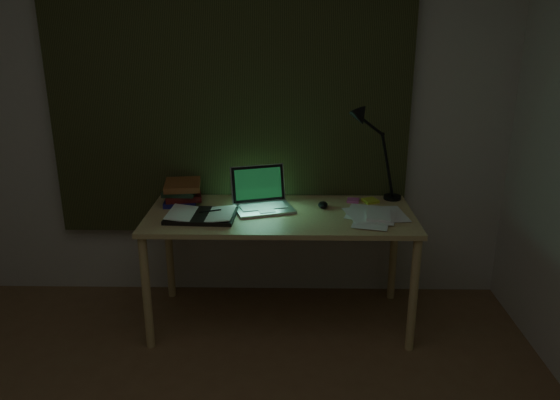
{
  "coord_description": "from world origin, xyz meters",
  "views": [
    {
      "loc": [
        0.36,
        -1.37,
        1.77
      ],
      "look_at": [
        0.32,
        1.46,
        0.82
      ],
      "focal_mm": 35.0,
      "sensor_mm": 36.0,
      "label": 1
    }
  ],
  "objects_px": {
    "desk": "(280,268)",
    "open_textbook": "(201,215)",
    "laptop": "(264,191)",
    "desk_lamp": "(395,153)",
    "book_stack": "(182,192)",
    "loose_papers": "(370,215)"
  },
  "relations": [
    {
      "from": "desk_lamp",
      "to": "laptop",
      "type": "bearing_deg",
      "value": -178.49
    },
    {
      "from": "desk",
      "to": "loose_papers",
      "type": "distance_m",
      "value": 0.62
    },
    {
      "from": "laptop",
      "to": "desk_lamp",
      "type": "distance_m",
      "value": 0.84
    },
    {
      "from": "open_textbook",
      "to": "loose_papers",
      "type": "bearing_deg",
      "value": 5.11
    },
    {
      "from": "desk",
      "to": "open_textbook",
      "type": "xyz_separation_m",
      "value": [
        -0.44,
        -0.08,
        0.37
      ]
    },
    {
      "from": "open_textbook",
      "to": "book_stack",
      "type": "height_order",
      "value": "book_stack"
    },
    {
      "from": "book_stack",
      "to": "desk_lamp",
      "type": "distance_m",
      "value": 1.31
    },
    {
      "from": "open_textbook",
      "to": "book_stack",
      "type": "xyz_separation_m",
      "value": [
        -0.16,
        0.27,
        0.05
      ]
    },
    {
      "from": "desk",
      "to": "book_stack",
      "type": "distance_m",
      "value": 0.76
    },
    {
      "from": "desk",
      "to": "desk_lamp",
      "type": "bearing_deg",
      "value": 21.25
    },
    {
      "from": "open_textbook",
      "to": "desk_lamp",
      "type": "bearing_deg",
      "value": 20.02
    },
    {
      "from": "laptop",
      "to": "book_stack",
      "type": "relative_size",
      "value": 1.48
    },
    {
      "from": "open_textbook",
      "to": "book_stack",
      "type": "distance_m",
      "value": 0.32
    },
    {
      "from": "open_textbook",
      "to": "loose_papers",
      "type": "height_order",
      "value": "open_textbook"
    },
    {
      "from": "laptop",
      "to": "book_stack",
      "type": "bearing_deg",
      "value": 146.88
    },
    {
      "from": "book_stack",
      "to": "loose_papers",
      "type": "distance_m",
      "value": 1.14
    },
    {
      "from": "loose_papers",
      "to": "laptop",
      "type": "bearing_deg",
      "value": 171.36
    },
    {
      "from": "desk",
      "to": "loose_papers",
      "type": "bearing_deg",
      "value": -5.02
    },
    {
      "from": "laptop",
      "to": "loose_papers",
      "type": "bearing_deg",
      "value": -25.92
    },
    {
      "from": "open_textbook",
      "to": "desk_lamp",
      "type": "height_order",
      "value": "desk_lamp"
    },
    {
      "from": "laptop",
      "to": "open_textbook",
      "type": "distance_m",
      "value": 0.38
    },
    {
      "from": "open_textbook",
      "to": "desk_lamp",
      "type": "xyz_separation_m",
      "value": [
        1.13,
        0.35,
        0.27
      ]
    }
  ]
}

